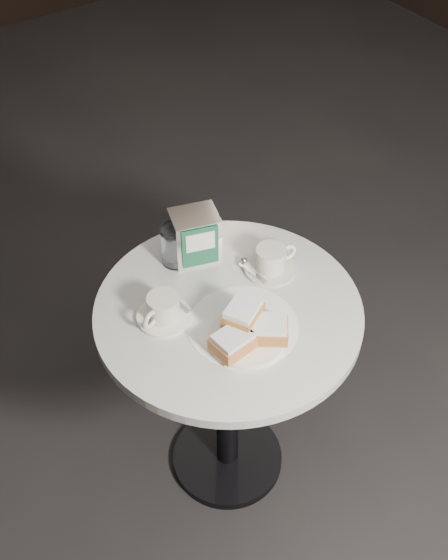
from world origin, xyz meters
TOP-DOWN VIEW (x-y plane):
  - ground at (0.00, 0.00)m, footprint 7.00×7.00m
  - cafe_table at (0.00, 0.00)m, footprint 0.70×0.70m
  - sugar_spill at (-0.00, -0.07)m, footprint 0.35×0.35m
  - beignet_plate at (-0.02, -0.12)m, footprint 0.23×0.23m
  - coffee_cup_left at (-0.16, 0.06)m, footprint 0.18×0.18m
  - coffee_cup_right at (0.18, 0.05)m, footprint 0.16×0.16m
  - water_glass_left at (-0.02, 0.23)m, footprint 0.09×0.09m
  - water_glass_right at (0.08, 0.25)m, footprint 0.09×0.09m
  - napkin_dispenser at (0.04, 0.21)m, footprint 0.15×0.13m

SIDE VIEW (x-z plane):
  - ground at x=0.00m, z-range 0.00..0.00m
  - cafe_table at x=0.00m, z-range 0.17..0.92m
  - sugar_spill at x=0.00m, z-range 0.74..0.75m
  - coffee_cup_left at x=-0.16m, z-range 0.74..0.81m
  - coffee_cup_right at x=0.18m, z-range 0.74..0.81m
  - beignet_plate at x=-0.02m, z-range 0.73..0.83m
  - water_glass_right at x=0.08m, z-range 0.74..0.86m
  - water_glass_left at x=-0.02m, z-range 0.74..0.86m
  - napkin_dispenser at x=0.04m, z-range 0.75..0.89m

